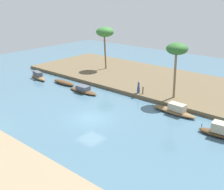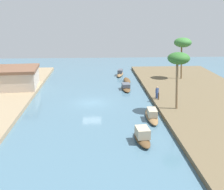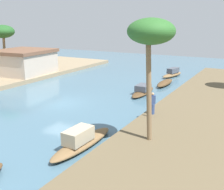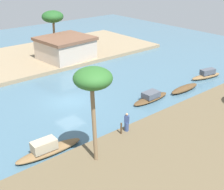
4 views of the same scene
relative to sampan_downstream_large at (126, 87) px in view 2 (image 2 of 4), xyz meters
The scene contains 12 objects.
river_water 8.39m from the sampan_downstream_large, 141.28° to the left, with size 76.58×76.58×0.00m, color #476B7F.
riverbank_left 12.14m from the sampan_downstream_large, 122.60° to the right, with size 45.64×14.73×0.49m, color brown.
sampan_downstream_large is the anchor object (origin of this frame).
sampan_upstream_small 18.52m from the sampan_downstream_large, behind, with size 4.01×1.54×1.39m.
sampan_midstream 9.92m from the sampan_downstream_large, ahead, with size 4.51×1.89×1.13m.
sampan_with_red_awning 4.74m from the sampan_downstream_large, ahead, with size 4.29×1.10×0.55m.
sampan_open_hull 12.87m from the sampan_downstream_large, behind, with size 5.35×1.38×1.24m.
person_on_near_bank 7.47m from the sampan_downstream_large, 152.14° to the right, with size 0.50×0.50×1.60m.
mooring_post 8.06m from the sampan_downstream_large, 153.84° to the right, with size 0.14×0.14×0.96m, color #4C3823.
palm_tree_left_near 13.28m from the sampan_downstream_large, 155.95° to the right, with size 2.52×2.52×6.72m.
palm_tree_left_far 12.71m from the sampan_downstream_large, 63.98° to the right, with size 2.92×2.92×6.96m.
riverside_building 16.74m from the sampan_downstream_large, 88.85° to the left, with size 7.31×6.88×3.04m.
Camera 2 is at (-35.97, -0.72, 11.62)m, focal length 45.69 mm.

